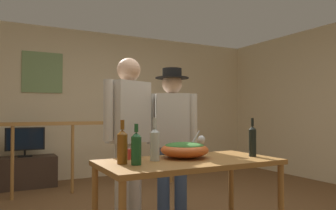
{
  "coord_description": "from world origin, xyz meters",
  "views": [
    {
      "loc": [
        -1.59,
        -2.8,
        1.12
      ],
      "look_at": [
        -0.22,
        -0.2,
        1.2
      ],
      "focal_mm": 34.54,
      "sensor_mm": 36.0,
      "label": 1
    }
  ],
  "objects_px": {
    "wine_bottle_dark": "(253,141)",
    "person_standing_left": "(129,127)",
    "flat_screen_tv": "(25,140)",
    "person_standing_right": "(172,131)",
    "serving_table": "(189,169)",
    "wine_bottle_green": "(136,148)",
    "mug_red": "(127,154)",
    "tv_console": "(25,172)",
    "salad_bowl": "(185,149)",
    "framed_picture": "(43,72)",
    "stair_railing": "(86,143)",
    "wine_glass": "(201,141)",
    "wine_bottle_amber": "(122,146)",
    "wine_bottle_clear": "(155,143)"
  },
  "relations": [
    {
      "from": "flat_screen_tv",
      "to": "salad_bowl",
      "type": "bearing_deg",
      "value": -70.82
    },
    {
      "from": "wine_bottle_dark",
      "to": "framed_picture",
      "type": "bearing_deg",
      "value": 110.79
    },
    {
      "from": "framed_picture",
      "to": "mug_red",
      "type": "relative_size",
      "value": 5.75
    },
    {
      "from": "wine_bottle_amber",
      "to": "wine_bottle_dark",
      "type": "distance_m",
      "value": 1.15
    },
    {
      "from": "wine_bottle_clear",
      "to": "person_standing_left",
      "type": "distance_m",
      "value": 0.66
    },
    {
      "from": "serving_table",
      "to": "person_standing_right",
      "type": "bearing_deg",
      "value": 71.75
    },
    {
      "from": "person_standing_left",
      "to": "flat_screen_tv",
      "type": "bearing_deg",
      "value": -95.41
    },
    {
      "from": "serving_table",
      "to": "wine_glass",
      "type": "bearing_deg",
      "value": 42.7
    },
    {
      "from": "person_standing_right",
      "to": "flat_screen_tv",
      "type": "bearing_deg",
      "value": -38.53
    },
    {
      "from": "mug_red",
      "to": "wine_bottle_amber",
      "type": "bearing_deg",
      "value": -118.43
    },
    {
      "from": "stair_railing",
      "to": "person_standing_right",
      "type": "distance_m",
      "value": 1.78
    },
    {
      "from": "wine_bottle_dark",
      "to": "person_standing_left",
      "type": "relative_size",
      "value": 0.2
    },
    {
      "from": "wine_bottle_dark",
      "to": "person_standing_left",
      "type": "height_order",
      "value": "person_standing_left"
    },
    {
      "from": "wine_glass",
      "to": "wine_bottle_amber",
      "type": "distance_m",
      "value": 0.89
    },
    {
      "from": "stair_railing",
      "to": "wine_bottle_dark",
      "type": "distance_m",
      "value": 2.66
    },
    {
      "from": "serving_table",
      "to": "wine_bottle_amber",
      "type": "height_order",
      "value": "wine_bottle_amber"
    },
    {
      "from": "framed_picture",
      "to": "person_standing_left",
      "type": "xyz_separation_m",
      "value": [
        0.49,
        -2.66,
        -0.8
      ]
    },
    {
      "from": "framed_picture",
      "to": "stair_railing",
      "type": "relative_size",
      "value": 0.17
    },
    {
      "from": "tv_console",
      "to": "framed_picture",
      "type": "bearing_deg",
      "value": 46.8
    },
    {
      "from": "wine_bottle_green",
      "to": "wine_bottle_clear",
      "type": "distance_m",
      "value": 0.24
    },
    {
      "from": "wine_bottle_amber",
      "to": "wine_bottle_green",
      "type": "bearing_deg",
      "value": -49.3
    },
    {
      "from": "serving_table",
      "to": "wine_bottle_green",
      "type": "distance_m",
      "value": 0.52
    },
    {
      "from": "stair_railing",
      "to": "mug_red",
      "type": "height_order",
      "value": "stair_railing"
    },
    {
      "from": "wine_glass",
      "to": "wine_bottle_amber",
      "type": "relative_size",
      "value": 0.52
    },
    {
      "from": "stair_railing",
      "to": "wine_bottle_amber",
      "type": "relative_size",
      "value": 12.01
    },
    {
      "from": "salad_bowl",
      "to": "wine_bottle_dark",
      "type": "relative_size",
      "value": 1.21
    },
    {
      "from": "serving_table",
      "to": "mug_red",
      "type": "distance_m",
      "value": 0.52
    },
    {
      "from": "wine_glass",
      "to": "wine_bottle_dark",
      "type": "xyz_separation_m",
      "value": [
        0.28,
        -0.37,
        0.02
      ]
    },
    {
      "from": "wine_bottle_green",
      "to": "framed_picture",
      "type": "bearing_deg",
      "value": 94.2
    },
    {
      "from": "framed_picture",
      "to": "tv_console",
      "type": "distance_m",
      "value": 1.61
    },
    {
      "from": "tv_console",
      "to": "person_standing_right",
      "type": "xyz_separation_m",
      "value": [
        1.24,
        -2.37,
        0.7
      ]
    },
    {
      "from": "stair_railing",
      "to": "salad_bowl",
      "type": "xyz_separation_m",
      "value": [
        0.27,
        -2.32,
        0.13
      ]
    },
    {
      "from": "wine_bottle_dark",
      "to": "person_standing_left",
      "type": "distance_m",
      "value": 1.18
    },
    {
      "from": "stair_railing",
      "to": "wine_bottle_green",
      "type": "distance_m",
      "value": 2.49
    },
    {
      "from": "salad_bowl",
      "to": "person_standing_right",
      "type": "distance_m",
      "value": 0.66
    },
    {
      "from": "wine_glass",
      "to": "wine_bottle_green",
      "type": "bearing_deg",
      "value": -157.48
    },
    {
      "from": "person_standing_left",
      "to": "person_standing_right",
      "type": "height_order",
      "value": "person_standing_left"
    },
    {
      "from": "serving_table",
      "to": "wine_bottle_amber",
      "type": "relative_size",
      "value": 4.43
    },
    {
      "from": "flat_screen_tv",
      "to": "person_standing_left",
      "type": "height_order",
      "value": "person_standing_left"
    },
    {
      "from": "mug_red",
      "to": "person_standing_left",
      "type": "distance_m",
      "value": 0.55
    },
    {
      "from": "framed_picture",
      "to": "serving_table",
      "type": "relative_size",
      "value": 0.46
    },
    {
      "from": "framed_picture",
      "to": "tv_console",
      "type": "height_order",
      "value": "framed_picture"
    },
    {
      "from": "framed_picture",
      "to": "flat_screen_tv",
      "type": "height_order",
      "value": "framed_picture"
    },
    {
      "from": "wine_bottle_dark",
      "to": "wine_bottle_clear",
      "type": "xyz_separation_m",
      "value": [
        -0.86,
        0.17,
        -0.0
      ]
    },
    {
      "from": "salad_bowl",
      "to": "person_standing_left",
      "type": "bearing_deg",
      "value": 113.37
    },
    {
      "from": "mug_red",
      "to": "flat_screen_tv",
      "type": "bearing_deg",
      "value": 101.37
    },
    {
      "from": "tv_console",
      "to": "wine_glass",
      "type": "relative_size",
      "value": 5.34
    },
    {
      "from": "stair_railing",
      "to": "tv_console",
      "type": "height_order",
      "value": "stair_railing"
    },
    {
      "from": "framed_picture",
      "to": "serving_table",
      "type": "xyz_separation_m",
      "value": [
        0.73,
        -3.39,
        -1.12
      ]
    },
    {
      "from": "framed_picture",
      "to": "wine_bottle_green",
      "type": "height_order",
      "value": "framed_picture"
    }
  ]
}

